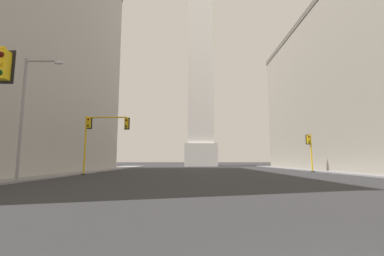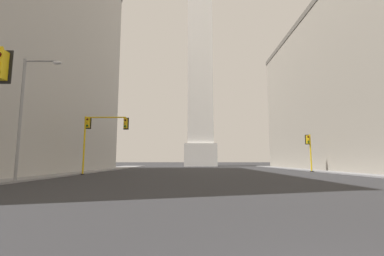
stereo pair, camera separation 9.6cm
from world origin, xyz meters
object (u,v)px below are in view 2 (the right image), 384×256
obelisk (200,47)px  street_lamp (28,106)px  traffic_light_mid_left (100,130)px  traffic_light_mid_right (310,147)px

obelisk → street_lamp: 59.21m
obelisk → street_lamp: bearing=-105.3°
traffic_light_mid_left → street_lamp: bearing=-99.1°
traffic_light_mid_right → street_lamp: street_lamp is taller
obelisk → traffic_light_mid_right: bearing=-68.0°
obelisk → traffic_light_mid_right: (13.61, -33.68, -29.66)m
traffic_light_mid_left → obelisk: bearing=73.2°
traffic_light_mid_left → traffic_light_mid_right: traffic_light_mid_left is taller
obelisk → traffic_light_mid_right: 46.89m
obelisk → traffic_light_mid_left: 50.95m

